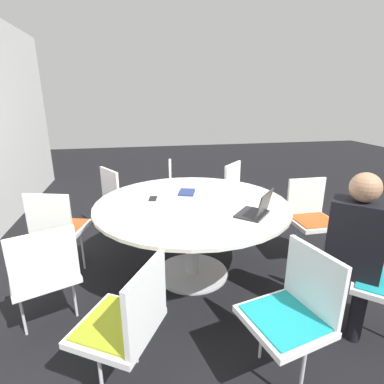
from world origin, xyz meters
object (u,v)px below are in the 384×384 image
chair_1 (311,213)px  chair_2 (241,190)px  chair_5 (58,224)px  chair_7 (127,319)px  chair_6 (44,271)px  spiral_notebook (187,192)px  chair_8 (294,307)px  chair_3 (180,187)px  chair_4 (120,195)px  laptop (257,210)px  cell_phone (153,199)px  person_0 (355,243)px

chair_1 → chair_2: 1.00m
chair_5 → chair_7: bearing=-49.2°
chair_6 → chair_7: bearing=-68.2°
spiral_notebook → chair_5: bearing=89.8°
chair_2 → chair_6: bearing=-9.1°
chair_8 → spiral_notebook: (1.51, 0.37, 0.25)m
chair_5 → spiral_notebook: size_ratio=3.50×
chair_1 → chair_7: (-1.22, 1.87, 0.00)m
spiral_notebook → chair_1: bearing=-98.8°
chair_1 → chair_7: same height
chair_3 → chair_4: bearing=-68.8°
laptop → cell_phone: size_ratio=2.41×
chair_1 → chair_6: same height
chair_3 → chair_8: same height
chair_7 → person_0: person_0 is taller
chair_2 → chair_8: 2.26m
spiral_notebook → cell_phone: (-0.11, 0.35, -0.01)m
chair_6 → person_0: (-0.37, -2.14, 0.19)m
chair_5 → laptop: 1.87m
chair_7 → chair_8: bearing=-65.1°
chair_6 → person_0: bearing=-32.1°
chair_3 → chair_4: (-0.20, 0.78, 0.00)m
chair_3 → chair_7: (-2.43, 0.67, 0.00)m
chair_2 → chair_7: bearing=9.7°
chair_6 → laptop: 1.65m
chair_1 → cell_phone: size_ratio=5.70×
chair_2 → cell_phone: (-0.81, 1.18, 0.24)m
chair_4 → laptop: size_ratio=2.37×
chair_8 → cell_phone: bearing=13.5°
laptop → cell_phone: (0.58, 0.80, -0.05)m
chair_7 → person_0: (0.22, -1.57, 0.19)m
chair_5 → chair_7: same height
person_0 → laptop: person_0 is taller
cell_phone → spiral_notebook: bearing=-72.0°
chair_1 → chair_7: 2.23m
chair_4 → chair_5: size_ratio=1.00×
chair_3 → cell_phone: chair_3 is taller
chair_3 → chair_7: 2.52m
chair_3 → spiral_notebook: chair_3 is taller
chair_4 → chair_6: 1.69m
chair_4 → chair_6: size_ratio=1.00×
cell_phone → laptop: bearing=-126.0°
chair_6 → chair_1: bearing=-7.8°
chair_6 → laptop: laptop is taller
chair_5 → person_0: (-1.20, -2.23, 0.19)m
chair_2 → chair_4: 1.54m
chair_3 → chair_8: 2.53m
chair_4 → cell_phone: chair_4 is taller
chair_5 → spiral_notebook: chair_5 is taller
chair_4 → laptop: laptop is taller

